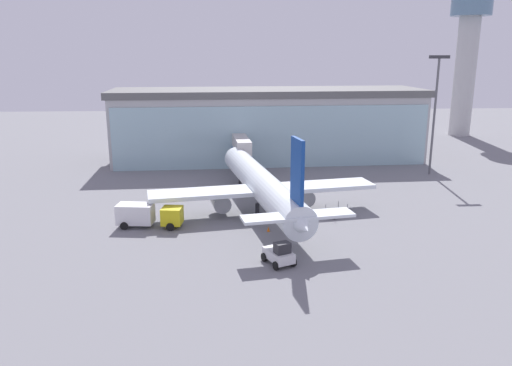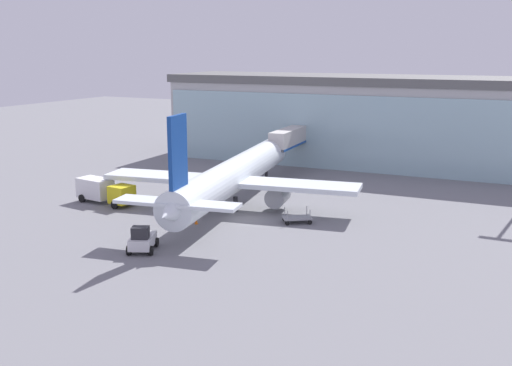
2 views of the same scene
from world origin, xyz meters
The scene contains 11 objects.
ground centered at (0.00, 0.00, 0.00)m, with size 240.00×240.00×0.00m, color slate.
terminal_building centered at (0.00, 35.44, 6.46)m, with size 56.68×17.08×12.92m.
jet_bridge centered at (-5.46, 24.62, 4.70)m, with size 3.12×12.47×6.09m.
control_tower centered at (48.73, 60.81, 19.73)m, with size 9.50×9.50×32.06m.
apron_light_mast centered at (25.23, 21.62, 11.16)m, with size 3.20×0.40×18.83m.
airplane centered at (-3.58, 3.79, 3.31)m, with size 28.07×35.40×11.37m.
catering_truck centered at (-16.95, -1.33, 1.47)m, with size 7.52×3.28×2.65m.
baggage_cart centered at (5.23, 1.08, 0.50)m, with size 3.21×2.90×1.50m.
pushback_tug centered at (-3.24, -12.57, 0.97)m, with size 3.20×3.65×2.30m.
safety_cone_nose centered at (-3.45, -3.70, 0.28)m, with size 0.36×0.36×0.55m, color orange.
safety_cone_wingtip centered at (-17.35, 2.92, 0.28)m, with size 0.36×0.36×0.55m, color orange.
Camera 1 is at (-8.28, -55.50, 18.99)m, focal length 35.00 mm.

